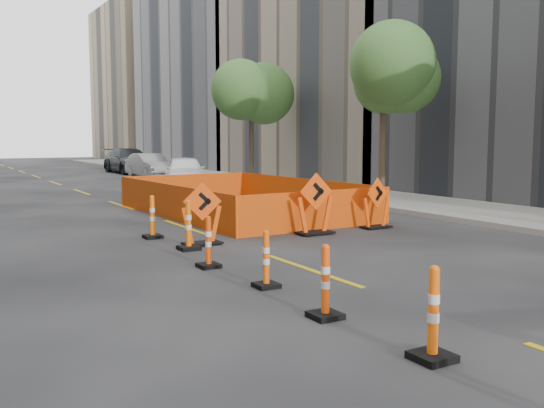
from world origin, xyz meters
TOP-DOWN VIEW (x-y plane):
  - ground_plane at (0.00, 0.00)m, footprint 140.00×140.00m
  - sidewalk_right at (9.00, 12.00)m, footprint 4.00×90.00m
  - bld_right_c at (17.00, 23.80)m, footprint 12.00×16.00m
  - bld_right_d at (17.00, 40.20)m, footprint 12.00×18.00m
  - bld_right_e at (17.00, 58.60)m, footprint 12.00×14.00m
  - tree_r_b at (8.40, 12.00)m, footprint 2.80×2.80m
  - tree_r_c at (8.40, 22.00)m, footprint 2.80×2.80m
  - channelizer_3 at (-1.32, -0.34)m, footprint 0.41×0.41m
  - channelizer_4 at (-1.44, 1.48)m, footprint 0.39×0.39m
  - channelizer_5 at (-1.31, 3.29)m, footprint 0.36×0.36m
  - channelizer_6 at (-1.49, 5.11)m, footprint 0.38×0.38m
  - channelizer_7 at (-1.14, 6.93)m, footprint 0.42×0.42m
  - channelizer_8 at (-1.31, 8.75)m, footprint 0.40×0.40m
  - chevron_sign_left at (-0.66, 7.32)m, footprint 1.07×0.85m
  - chevron_sign_center at (2.32, 7.30)m, footprint 1.01×0.61m
  - chevron_sign_right at (4.28, 7.34)m, footprint 0.98×0.72m
  - safety_fence at (2.60, 11.88)m, footprint 5.13×8.35m
  - parked_car_near at (4.71, 21.72)m, footprint 3.08×4.80m
  - parked_car_mid at (5.60, 29.39)m, footprint 1.76×4.44m
  - parked_car_far at (6.06, 34.99)m, footprint 2.48×5.71m

SIDE VIEW (x-z plane):
  - ground_plane at x=0.00m, z-range 0.00..0.00m
  - sidewalk_right at x=9.00m, z-range 0.00..0.15m
  - channelizer_5 at x=-1.31m, z-range 0.00..0.92m
  - channelizer_6 at x=-1.49m, z-range 0.00..0.96m
  - channelizer_4 at x=-1.44m, z-range 0.00..0.99m
  - safety_fence at x=2.60m, z-range 0.00..1.02m
  - channelizer_8 at x=-1.31m, z-range 0.00..1.03m
  - channelizer_3 at x=-1.32m, z-range 0.00..1.04m
  - channelizer_7 at x=-1.14m, z-range 0.00..1.07m
  - chevron_sign_right at x=4.28m, z-range 0.00..1.32m
  - chevron_sign_left at x=-0.66m, z-range 0.00..1.39m
  - parked_car_mid at x=5.60m, z-range 0.00..1.44m
  - chevron_sign_center at x=2.32m, z-range 0.00..1.52m
  - parked_car_near at x=4.71m, z-range 0.00..1.52m
  - parked_car_far at x=6.06m, z-range 0.00..1.64m
  - tree_r_b at x=8.40m, z-range 1.55..7.50m
  - tree_r_c at x=8.40m, z-range 1.55..7.50m
  - bld_right_c at x=17.00m, z-range 0.00..14.00m
  - bld_right_e at x=17.00m, z-range 0.00..16.00m
  - bld_right_d at x=17.00m, z-range 0.00..20.00m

